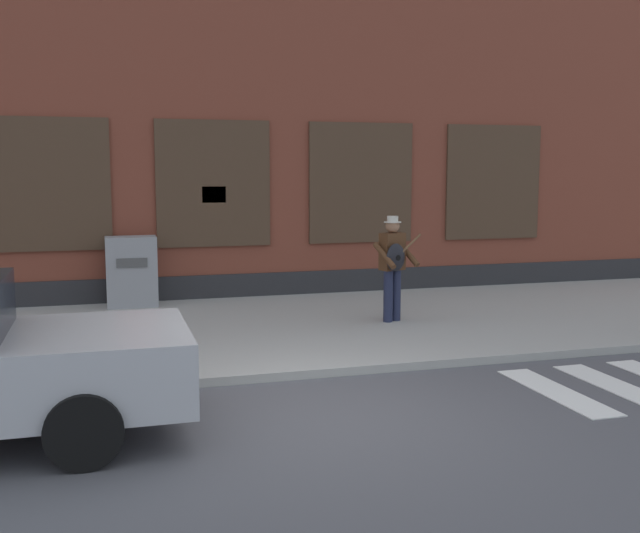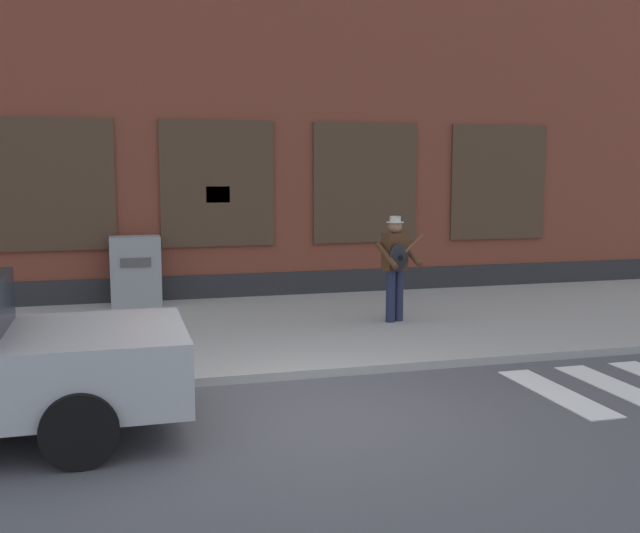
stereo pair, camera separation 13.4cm
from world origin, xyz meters
name	(u,v)px [view 1 (the left image)]	position (x,y,z in m)	size (l,w,h in m)	color
ground_plane	(312,414)	(0.00, 0.00, 0.00)	(160.00, 160.00, 0.00)	#4C4C51
sidewalk	(242,330)	(0.00, 4.01, 0.05)	(28.00, 5.49, 0.11)	#9E9E99
building_backdrop	(197,65)	(0.00, 8.75, 4.68)	(28.00, 4.06, 9.37)	brown
busker	(393,262)	(2.39, 3.74, 1.06)	(0.78, 0.66, 1.68)	#1E233D
utility_box	(132,271)	(-1.54, 6.31, 0.73)	(0.87, 0.53, 1.24)	gray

